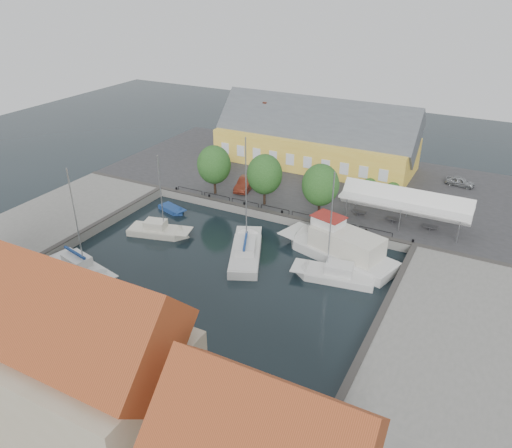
{
  "coord_description": "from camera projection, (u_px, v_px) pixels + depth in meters",
  "views": [
    {
      "loc": [
        22.57,
        -37.06,
        26.3
      ],
      "look_at": [
        0.0,
        6.0,
        1.5
      ],
      "focal_mm": 35.0,
      "sensor_mm": 36.0,
      "label": 1
    }
  ],
  "objects": [
    {
      "name": "launch_nw",
      "position": [
        172.0,
        210.0,
        60.99
      ],
      "size": [
        4.08,
        2.55,
        0.88
      ],
      "color": "navy",
      "rests_on": "ground"
    },
    {
      "name": "car_red",
      "position": [
        245.0,
        184.0,
        64.14
      ],
      "size": [
        2.41,
        4.98,
        1.57
      ],
      "primitive_type": "imported",
      "rotation": [
        0.0,
        0.0,
        0.16
      ],
      "color": "maroon",
      "rests_on": "north_quay"
    },
    {
      "name": "tent_canopy",
      "position": [
        405.0,
        202.0,
        54.5
      ],
      "size": [
        14.0,
        4.0,
        2.83
      ],
      "color": "white",
      "rests_on": "north_quay"
    },
    {
      "name": "ground",
      "position": [
        229.0,
        261.0,
        50.53
      ],
      "size": [
        140.0,
        140.0,
        0.0
      ],
      "primitive_type": "plane",
      "color": "black",
      "rests_on": "ground"
    },
    {
      "name": "south_bank",
      "position": [
        71.0,
        398.0,
        33.73
      ],
      "size": [
        56.0,
        14.0,
        1.0
      ],
      "primitive_type": "cube",
      "color": "slate",
      "rests_on": "ground"
    },
    {
      "name": "warehouse",
      "position": [
        312.0,
        140.0,
        71.96
      ],
      "size": [
        28.56,
        14.0,
        9.55
      ],
      "color": "gold",
      "rests_on": "north_quay"
    },
    {
      "name": "west_boat_d",
      "position": [
        80.0,
        269.0,
        48.63
      ],
      "size": [
        8.96,
        4.44,
        11.57
      ],
      "color": "silver",
      "rests_on": "ground"
    },
    {
      "name": "quay_trees",
      "position": [
        265.0,
        174.0,
        58.6
      ],
      "size": [
        18.2,
        4.2,
        6.3
      ],
      "color": "black",
      "rests_on": "north_quay"
    },
    {
      "name": "quay_edge_fittings",
      "position": [
        251.0,
        232.0,
        53.78
      ],
      "size": [
        56.0,
        24.72,
        0.4
      ],
      "color": "#383533",
      "rests_on": "north_quay"
    },
    {
      "name": "townhouses",
      "position": [
        50.0,
        368.0,
        28.75
      ],
      "size": [
        36.3,
        8.5,
        12.0
      ],
      "color": "#BCAB90",
      "rests_on": "south_bank"
    },
    {
      "name": "north_quay",
      "position": [
        313.0,
        181.0,
        68.44
      ],
      "size": [
        56.0,
        26.0,
        1.0
      ],
      "primitive_type": "cube",
      "color": "#2D2D30",
      "rests_on": "ground"
    },
    {
      "name": "west_quay",
      "position": [
        56.0,
        219.0,
        57.82
      ],
      "size": [
        12.0,
        24.0,
        1.0
      ],
      "primitive_type": "cube",
      "color": "slate",
      "rests_on": "ground"
    },
    {
      "name": "west_boat_b",
      "position": [
        159.0,
        232.0,
        55.52
      ],
      "size": [
        7.41,
        4.12,
        9.9
      ],
      "color": "beige",
      "rests_on": "ground"
    },
    {
      "name": "east_quay",
      "position": [
        454.0,
        334.0,
        39.62
      ],
      "size": [
        12.0,
        24.0,
        1.0
      ],
      "primitive_type": "cube",
      "color": "slate",
      "rests_on": "ground"
    },
    {
      "name": "center_sailboat",
      "position": [
        246.0,
        254.0,
        51.09
      ],
      "size": [
        6.43,
        9.73,
        13.01
      ],
      "color": "silver",
      "rests_on": "ground"
    },
    {
      "name": "east_boat_a",
      "position": [
        335.0,
        276.0,
        47.53
      ],
      "size": [
        8.28,
        3.91,
        11.37
      ],
      "color": "silver",
      "rests_on": "ground"
    },
    {
      "name": "launch_sw",
      "position": [
        52.0,
        285.0,
        46.5
      ],
      "size": [
        4.45,
        2.11,
        0.98
      ],
      "color": "silver",
      "rests_on": "ground"
    },
    {
      "name": "car_silver",
      "position": [
        460.0,
        182.0,
        65.17
      ],
      "size": [
        3.78,
        1.92,
        1.23
      ],
      "primitive_type": "imported",
      "rotation": [
        0.0,
        0.0,
        1.44
      ],
      "color": "#94979B",
      "rests_on": "north_quay"
    },
    {
      "name": "trawler",
      "position": [
        341.0,
        250.0,
        50.56
      ],
      "size": [
        13.4,
        7.27,
        5.0
      ],
      "color": "silver",
      "rests_on": "ground"
    }
  ]
}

